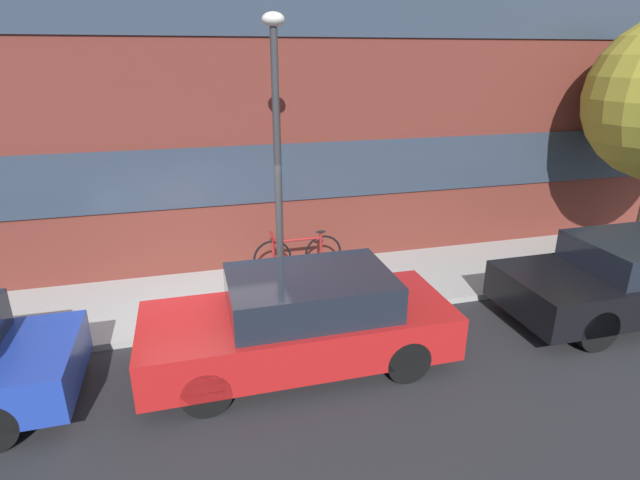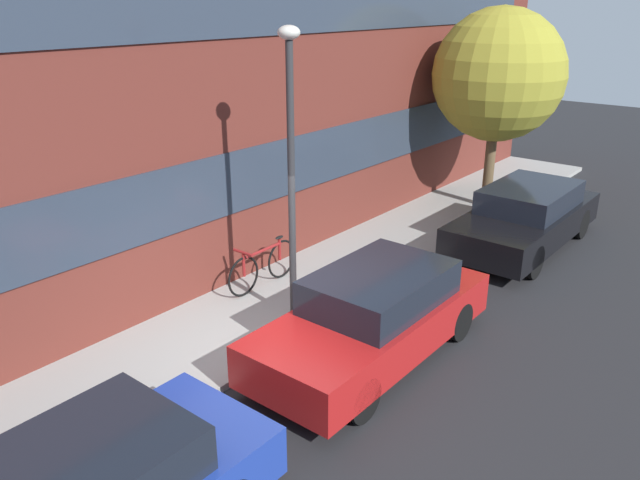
# 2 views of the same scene
# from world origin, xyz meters

# --- Properties ---
(ground_plane) EXTENTS (56.00, 56.00, 0.00)m
(ground_plane) POSITION_xyz_m (0.00, 0.00, 0.00)
(ground_plane) COLOR #232326
(sidewalk_strip) EXTENTS (28.00, 2.31, 0.11)m
(sidewalk_strip) POSITION_xyz_m (0.00, 1.16, 0.05)
(sidewalk_strip) COLOR #9E9E99
(sidewalk_strip) RESTS_ON ground_plane
(rowhouse_facade) EXTENTS (28.00, 1.02, 8.94)m
(rowhouse_facade) POSITION_xyz_m (0.00, 2.76, 4.48)
(rowhouse_facade) COLOR maroon
(rowhouse_facade) RESTS_ON ground_plane
(parked_car_red) EXTENTS (4.17, 1.65, 1.34)m
(parked_car_red) POSITION_xyz_m (1.09, -1.05, 0.67)
(parked_car_red) COLOR #AD1919
(parked_car_red) RESTS_ON ground_plane
(parked_car_black) EXTENTS (4.43, 1.71, 1.33)m
(parked_car_black) POSITION_xyz_m (6.72, -1.05, 0.67)
(parked_car_black) COLOR black
(parked_car_black) RESTS_ON ground_plane
(bicycle) EXTENTS (1.72, 0.44, 0.83)m
(bicycle) POSITION_xyz_m (1.66, 1.74, 0.52)
(bicycle) COLOR black
(bicycle) RESTS_ON sidewalk_strip
(street_tree) EXTENTS (3.08, 3.08, 4.74)m
(street_tree) POSITION_xyz_m (8.58, 0.67, 3.29)
(street_tree) COLOR brown
(street_tree) RESTS_ON sidewalk_strip
(lamp_post) EXTENTS (0.32, 0.32, 4.52)m
(lamp_post) POSITION_xyz_m (1.10, 0.53, 2.90)
(lamp_post) COLOR #2D2D30
(lamp_post) RESTS_ON sidewalk_strip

